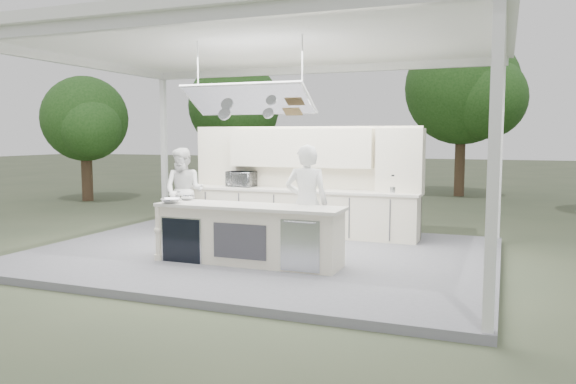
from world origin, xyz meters
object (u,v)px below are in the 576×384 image
at_px(sous_chef, 184,191).
at_px(back_counter, 297,211).
at_px(demo_island, 248,234).
at_px(head_chef, 307,204).

bearing_deg(sous_chef, back_counter, 13.65).
height_order(back_counter, sous_chef, sous_chef).
xyz_separation_m(demo_island, head_chef, (0.85, 0.46, 0.48)).
relative_size(demo_island, sous_chef, 1.72).
distance_m(demo_island, sous_chef, 3.12).
xyz_separation_m(demo_island, back_counter, (-0.18, 2.81, 0.00)).
bearing_deg(head_chef, back_counter, -78.28).
relative_size(back_counter, head_chef, 2.65).
distance_m(demo_island, back_counter, 2.82).
height_order(head_chef, sous_chef, head_chef).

